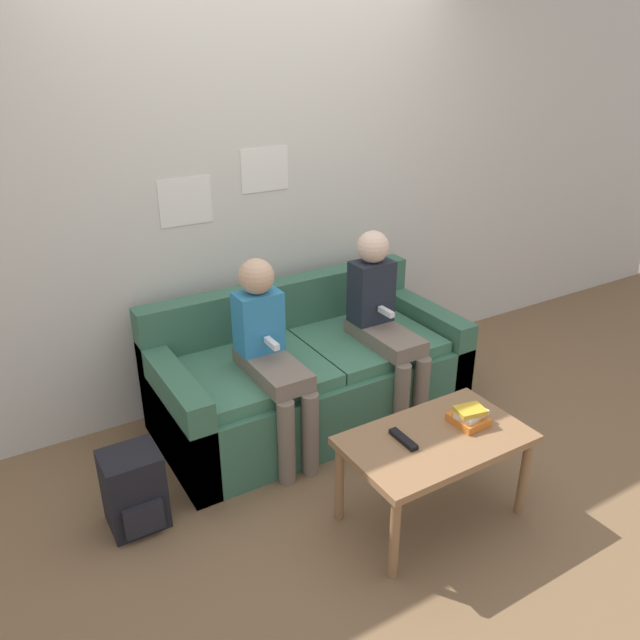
% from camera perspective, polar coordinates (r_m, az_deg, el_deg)
% --- Properties ---
extents(ground_plane, '(10.00, 10.00, 0.00)m').
position_cam_1_polar(ground_plane, '(3.49, 3.49, -12.75)').
color(ground_plane, brown).
extents(wall_back, '(8.00, 0.06, 2.60)m').
position_cam_1_polar(wall_back, '(3.78, -5.23, 12.00)').
color(wall_back, beige).
rests_on(wall_back, ground_plane).
extents(couch, '(1.79, 0.84, 0.77)m').
position_cam_1_polar(couch, '(3.72, -1.06, -5.14)').
color(couch, '#38664C').
rests_on(couch, ground_plane).
extents(coffee_table, '(0.85, 0.50, 0.45)m').
position_cam_1_polar(coffee_table, '(2.96, 10.49, -11.34)').
color(coffee_table, '#8E6642').
rests_on(coffee_table, ground_plane).
extents(person_left, '(0.24, 0.57, 1.08)m').
position_cam_1_polar(person_left, '(3.26, -4.58, -2.80)').
color(person_left, '#756656').
rests_on(person_left, ground_plane).
extents(person_right, '(0.24, 0.57, 1.12)m').
position_cam_1_polar(person_right, '(3.61, 5.79, 0.20)').
color(person_right, '#756656').
rests_on(person_right, ground_plane).
extents(tv_remote, '(0.04, 0.17, 0.02)m').
position_cam_1_polar(tv_remote, '(2.87, 7.63, -10.76)').
color(tv_remote, black).
rests_on(tv_remote, coffee_table).
extents(book_stack, '(0.17, 0.16, 0.08)m').
position_cam_1_polar(book_stack, '(3.04, 13.51, -8.58)').
color(book_stack, orange).
rests_on(book_stack, coffee_table).
extents(backpack, '(0.26, 0.26, 0.39)m').
position_cam_1_polar(backpack, '(3.12, -16.63, -14.68)').
color(backpack, black).
rests_on(backpack, ground_plane).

